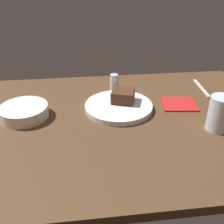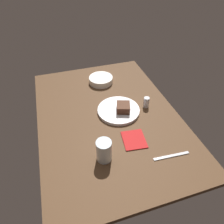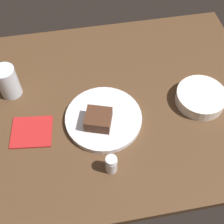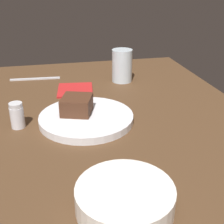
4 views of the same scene
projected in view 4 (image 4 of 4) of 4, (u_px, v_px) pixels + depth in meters
dining_table at (111, 123)px, 86.92cm from camera, size 120.00×84.00×3.00cm
dessert_plate at (86, 118)px, 83.92cm from camera, size 26.26×26.26×2.03cm
chocolate_cake_slice at (77, 105)px, 83.85cm from camera, size 10.45×10.18×4.72cm
salt_shaker at (17, 115)px, 79.85cm from camera, size 3.71×3.71×7.05cm
water_glass at (122, 66)px, 112.89cm from camera, size 7.61×7.61×12.12cm
side_bowl at (125, 198)px, 52.56cm from camera, size 17.54×17.54×4.44cm
butter_knife at (35, 79)px, 116.97cm from camera, size 2.65×19.05×0.50cm
folded_napkin at (75, 90)px, 105.90cm from camera, size 14.88×13.60×0.60cm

